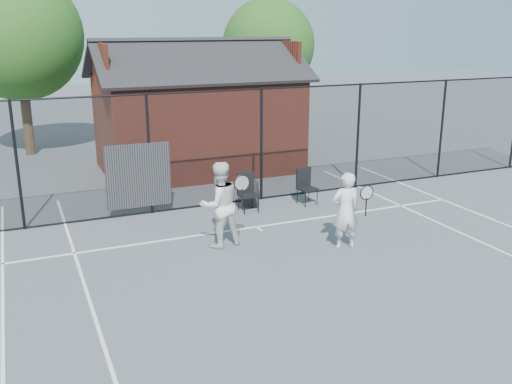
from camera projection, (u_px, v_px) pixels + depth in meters
name	position (u px, v px, depth m)	size (l,w,h in m)	color
ground	(320.00, 277.00, 10.70)	(80.00, 80.00, 0.00)	#4A4E54
court_lines	(358.00, 307.00, 9.54)	(11.02, 18.00, 0.01)	silver
fence	(215.00, 151.00, 14.59)	(22.04, 3.00, 3.00)	black
clubhouse	(197.00, 120.00, 18.38)	(6.50, 4.36, 4.19)	maroon
tree_left	(18.00, 36.00, 19.73)	(4.48, 4.48, 6.44)	#312313
tree_right	(268.00, 45.00, 24.53)	(3.97, 3.97, 5.70)	#312313
player_front	(346.00, 211.00, 11.88)	(0.76, 0.58, 1.65)	silver
player_back	(219.00, 205.00, 11.97)	(1.04, 0.81, 1.84)	silver
chair_left	(249.00, 193.00, 14.34)	(0.46, 0.48, 0.96)	black
chair_right	(307.00, 187.00, 14.92)	(0.45, 0.47, 0.94)	black
waste_bin	(250.00, 194.00, 14.86)	(0.44, 0.44, 0.64)	#242424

